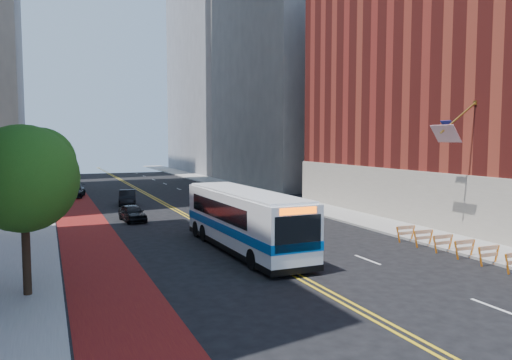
{
  "coord_description": "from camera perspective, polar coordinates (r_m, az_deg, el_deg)",
  "views": [
    {
      "loc": [
        -10.45,
        -15.26,
        6.27
      ],
      "look_at": [
        -0.66,
        8.0,
        4.2
      ],
      "focal_mm": 35.0,
      "sensor_mm": 36.0,
      "label": 1
    }
  ],
  "objects": [
    {
      "name": "construction_barriers",
      "position": [
        27.98,
        23.87,
        -7.25
      ],
      "size": [
        1.42,
        10.91,
        1.0
      ],
      "color": "orange",
      "rests_on": "ground"
    },
    {
      "name": "transit_bus",
      "position": [
        28.11,
        -1.44,
        -4.51
      ],
      "size": [
        3.02,
        12.43,
        3.4
      ],
      "rotation": [
        0.0,
        0.0,
        0.03
      ],
      "color": "white",
      "rests_on": "ground"
    },
    {
      "name": "center_line_inner",
      "position": [
        46.83,
        -9.97,
        -3.06
      ],
      "size": [
        0.14,
        140.0,
        0.01
      ],
      "primitive_type": "cube",
      "color": "gold",
      "rests_on": "ground"
    },
    {
      "name": "car_a",
      "position": [
        39.31,
        -13.94,
        -3.67
      ],
      "size": [
        1.91,
        3.9,
        1.28
      ],
      "primitive_type": "imported",
      "rotation": [
        0.0,
        0.0,
        0.11
      ],
      "color": "black",
      "rests_on": "ground"
    },
    {
      "name": "lane_dashes",
      "position": [
        55.76,
        -6.81,
        -1.78
      ],
      "size": [
        0.14,
        98.2,
        0.01
      ],
      "color": "silver",
      "rests_on": "ground"
    },
    {
      "name": "center_line_outer",
      "position": [
        46.91,
        -9.54,
        -3.04
      ],
      "size": [
        0.14,
        140.0,
        0.01
      ],
      "primitive_type": "cube",
      "color": "gold",
      "rests_on": "ground"
    },
    {
      "name": "car_c",
      "position": [
        57.41,
        -19.96,
        -1.21
      ],
      "size": [
        2.55,
        4.67,
        1.28
      ],
      "primitive_type": "imported",
      "rotation": [
        0.0,
        0.0,
        -0.18
      ],
      "color": "black",
      "rests_on": "ground"
    },
    {
      "name": "sidewalk_right",
      "position": [
        50.9,
        3.53,
        -2.3
      ],
      "size": [
        4.0,
        140.0,
        0.15
      ],
      "primitive_type": "cube",
      "color": "gray",
      "rests_on": "ground"
    },
    {
      "name": "bus_lane_paint",
      "position": [
        45.75,
        -19.7,
        -3.45
      ],
      "size": [
        3.6,
        140.0,
        0.01
      ],
      "primitive_type": "cube",
      "color": "#5E0D10",
      "rests_on": "ground"
    },
    {
      "name": "midrise_right_far",
      "position": [
        101.66,
        -2.61,
        16.75
      ],
      "size": [
        20.0,
        28.0,
        55.0
      ],
      "primitive_type": "cube",
      "color": "gray",
      "rests_on": "ground"
    },
    {
      "name": "car_b",
      "position": [
        48.89,
        -14.46,
        -1.97
      ],
      "size": [
        2.22,
        4.55,
        1.44
      ],
      "primitive_type": "imported",
      "rotation": [
        0.0,
        0.0,
        -0.17
      ],
      "color": "black",
      "rests_on": "ground"
    },
    {
      "name": "midrise_right_near",
      "position": [
        72.87,
        5.13,
        15.54
      ],
      "size": [
        18.0,
        26.0,
        40.0
      ],
      "primitive_type": "cube",
      "color": "slate",
      "rests_on": "ground"
    },
    {
      "name": "ground",
      "position": [
        19.53,
        11.3,
        -14.12
      ],
      "size": [
        160.0,
        160.0,
        0.0
      ],
      "primitive_type": "plane",
      "color": "black",
      "rests_on": "ground"
    },
    {
      "name": "street_tree",
      "position": [
        21.36,
        -24.9,
        0.61
      ],
      "size": [
        4.2,
        4.2,
        6.7
      ],
      "color": "black",
      "rests_on": "sidewalk_left"
    },
    {
      "name": "sidewalk_left",
      "position": [
        45.71,
        -24.6,
        -3.52
      ],
      "size": [
        4.0,
        140.0,
        0.15
      ],
      "primitive_type": "cube",
      "color": "gray",
      "rests_on": "ground"
    }
  ]
}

